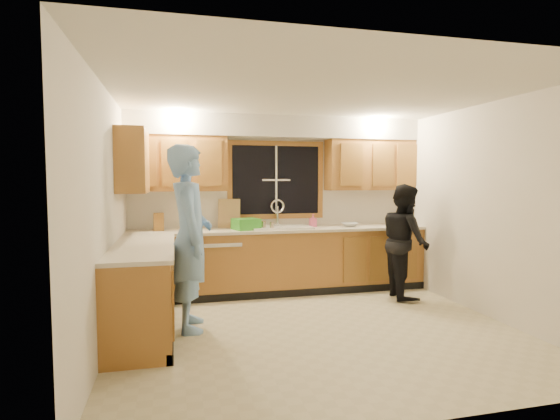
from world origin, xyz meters
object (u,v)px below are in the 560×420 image
at_px(man, 190,238).
at_px(soap_bottle, 313,220).
at_px(dish_crate, 246,224).
at_px(dishwasher, 221,267).
at_px(bowl, 350,225).
at_px(sink, 281,232).
at_px(stove, 138,305).
at_px(woman, 405,241).
at_px(knife_block, 159,222).

xyz_separation_m(man, soap_bottle, (1.80, 1.31, 0.03)).
bearing_deg(dish_crate, dishwasher, 170.12).
relative_size(soap_bottle, bowl, 0.78).
relative_size(sink, dishwasher, 1.05).
height_order(stove, bowl, bowl).
bearing_deg(soap_bottle, bowl, -12.11).
distance_m(sink, woman, 1.72).
bearing_deg(dish_crate, soap_bottle, 6.84).
bearing_deg(man, knife_block, 15.23).
bearing_deg(dishwasher, soap_bottle, 2.60).
distance_m(knife_block, dish_crate, 1.17).
bearing_deg(stove, dishwasher, 62.31).
distance_m(stove, knife_block, 2.00).
relative_size(sink, man, 0.44).
height_order(dish_crate, soap_bottle, soap_bottle).
distance_m(sink, bowl, 1.03).
bearing_deg(knife_block, woman, -18.56).
xyz_separation_m(stove, soap_bottle, (2.30, 1.87, 0.56)).
bearing_deg(dishwasher, sink, 0.99).
relative_size(knife_block, soap_bottle, 1.28).
relative_size(knife_block, bowl, 1.00).
distance_m(dish_crate, soap_bottle, 1.01).
bearing_deg(soap_bottle, stove, -140.81).
bearing_deg(bowl, woman, -46.03).
xyz_separation_m(woman, bowl, (-0.56, 0.59, 0.17)).
height_order(dishwasher, woman, woman).
xyz_separation_m(woman, dish_crate, (-2.10, 0.58, 0.22)).
bearing_deg(dish_crate, bowl, 0.28).
xyz_separation_m(stove, knife_block, (0.13, 1.90, 0.59)).
xyz_separation_m(dishwasher, man, (-0.46, -1.25, 0.58)).
relative_size(man, knife_block, 8.25).
relative_size(sink, knife_block, 3.59).
relative_size(man, bowl, 8.25).
bearing_deg(sink, dish_crate, -171.73).
distance_m(woman, soap_bottle, 1.32).
xyz_separation_m(sink, woman, (1.59, -0.65, -0.09)).
height_order(stove, woman, woman).
bearing_deg(knife_block, stove, -99.78).
xyz_separation_m(woman, soap_bottle, (-1.09, 0.70, 0.24)).
relative_size(woman, dish_crate, 4.75).
bearing_deg(stove, man, 48.85).
relative_size(knife_block, dish_crate, 0.73).
bearing_deg(bowl, soap_bottle, 167.89).
bearing_deg(soap_bottle, sink, -174.65).
bearing_deg(woman, man, 110.73).
height_order(sink, woman, woman).
height_order(dishwasher, man, man).
distance_m(soap_bottle, bowl, 0.54).
height_order(man, soap_bottle, man).
distance_m(man, woman, 2.96).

